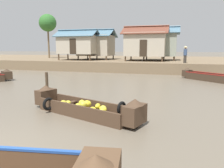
{
  "coord_description": "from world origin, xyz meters",
  "views": [
    {
      "loc": [
        4.36,
        -3.16,
        2.52
      ],
      "look_at": [
        1.46,
        6.62,
        0.84
      ],
      "focal_mm": 34.8,
      "sensor_mm": 36.0,
      "label": 1
    }
  ],
  "objects_px": {
    "fishing_skiff_distant": "(212,77)",
    "vendor_person": "(185,54)",
    "stilt_house_mid_left": "(96,45)",
    "stilt_house_mid_right": "(146,44)",
    "stilt_house_left": "(78,44)",
    "stilt_house_right": "(160,44)",
    "palm_tree_near": "(48,23)",
    "mooring_post": "(47,86)",
    "banana_boat": "(84,107)"
  },
  "relations": [
    {
      "from": "banana_boat",
      "to": "stilt_house_right",
      "type": "bearing_deg",
      "value": 86.22
    },
    {
      "from": "stilt_house_mid_right",
      "to": "stilt_house_right",
      "type": "xyz_separation_m",
      "value": [
        1.48,
        1.77,
        0.06
      ]
    },
    {
      "from": "stilt_house_left",
      "to": "mooring_post",
      "type": "xyz_separation_m",
      "value": [
        5.56,
        -15.4,
        -2.35
      ]
    },
    {
      "from": "stilt_house_mid_left",
      "to": "banana_boat",
      "type": "bearing_deg",
      "value": -70.77
    },
    {
      "from": "stilt_house_right",
      "to": "vendor_person",
      "type": "relative_size",
      "value": 2.74
    },
    {
      "from": "banana_boat",
      "to": "vendor_person",
      "type": "relative_size",
      "value": 2.98
    },
    {
      "from": "stilt_house_mid_right",
      "to": "vendor_person",
      "type": "relative_size",
      "value": 3.09
    },
    {
      "from": "fishing_skiff_distant",
      "to": "palm_tree_near",
      "type": "height_order",
      "value": "palm_tree_near"
    },
    {
      "from": "palm_tree_near",
      "to": "mooring_post",
      "type": "relative_size",
      "value": 4.69
    },
    {
      "from": "stilt_house_right",
      "to": "palm_tree_near",
      "type": "relative_size",
      "value": 0.71
    },
    {
      "from": "stilt_house_mid_left",
      "to": "palm_tree_near",
      "type": "height_order",
      "value": "palm_tree_near"
    },
    {
      "from": "fishing_skiff_distant",
      "to": "stilt_house_left",
      "type": "height_order",
      "value": "stilt_house_left"
    },
    {
      "from": "vendor_person",
      "to": "mooring_post",
      "type": "height_order",
      "value": "vendor_person"
    },
    {
      "from": "banana_boat",
      "to": "fishing_skiff_distant",
      "type": "distance_m",
      "value": 12.37
    },
    {
      "from": "stilt_house_left",
      "to": "fishing_skiff_distant",
      "type": "bearing_deg",
      "value": -24.16
    },
    {
      "from": "stilt_house_left",
      "to": "stilt_house_right",
      "type": "xyz_separation_m",
      "value": [
        9.64,
        2.55,
        0.05
      ]
    },
    {
      "from": "banana_boat",
      "to": "stilt_house_mid_right",
      "type": "bearing_deg",
      "value": 90.54
    },
    {
      "from": "stilt_house_left",
      "to": "stilt_house_mid_left",
      "type": "relative_size",
      "value": 1.06
    },
    {
      "from": "stilt_house_left",
      "to": "stilt_house_mid_right",
      "type": "bearing_deg",
      "value": 5.4
    },
    {
      "from": "stilt_house_mid_right",
      "to": "stilt_house_left",
      "type": "bearing_deg",
      "value": -174.6
    },
    {
      "from": "fishing_skiff_distant",
      "to": "mooring_post",
      "type": "relative_size",
      "value": 3.22
    },
    {
      "from": "vendor_person",
      "to": "palm_tree_near",
      "type": "bearing_deg",
      "value": 161.94
    },
    {
      "from": "stilt_house_mid_left",
      "to": "palm_tree_near",
      "type": "bearing_deg",
      "value": 166.68
    },
    {
      "from": "fishing_skiff_distant",
      "to": "vendor_person",
      "type": "distance_m",
      "value": 5.08
    },
    {
      "from": "fishing_skiff_distant",
      "to": "vendor_person",
      "type": "xyz_separation_m",
      "value": [
        -1.88,
        4.4,
        1.72
      ]
    },
    {
      "from": "stilt_house_mid_left",
      "to": "mooring_post",
      "type": "bearing_deg",
      "value": -77.15
    },
    {
      "from": "fishing_skiff_distant",
      "to": "vendor_person",
      "type": "bearing_deg",
      "value": 113.16
    },
    {
      "from": "fishing_skiff_distant",
      "to": "mooring_post",
      "type": "xyz_separation_m",
      "value": [
        -8.78,
        -8.97,
        0.37
      ]
    },
    {
      "from": "banana_boat",
      "to": "stilt_house_mid_left",
      "type": "height_order",
      "value": "stilt_house_mid_left"
    },
    {
      "from": "fishing_skiff_distant",
      "to": "vendor_person",
      "type": "height_order",
      "value": "vendor_person"
    },
    {
      "from": "vendor_person",
      "to": "mooring_post",
      "type": "xyz_separation_m",
      "value": [
        -6.89,
        -13.37,
        -1.34
      ]
    },
    {
      "from": "banana_boat",
      "to": "stilt_house_right",
      "type": "relative_size",
      "value": 1.09
    },
    {
      "from": "palm_tree_near",
      "to": "vendor_person",
      "type": "bearing_deg",
      "value": -18.06
    },
    {
      "from": "stilt_house_mid_right",
      "to": "stilt_house_right",
      "type": "distance_m",
      "value": 2.31
    },
    {
      "from": "vendor_person",
      "to": "stilt_house_left",
      "type": "bearing_deg",
      "value": 170.74
    },
    {
      "from": "stilt_house_left",
      "to": "mooring_post",
      "type": "height_order",
      "value": "stilt_house_left"
    },
    {
      "from": "banana_boat",
      "to": "stilt_house_mid_right",
      "type": "height_order",
      "value": "stilt_house_mid_right"
    },
    {
      "from": "stilt_house_left",
      "to": "stilt_house_right",
      "type": "bearing_deg",
      "value": 14.79
    },
    {
      "from": "fishing_skiff_distant",
      "to": "palm_tree_near",
      "type": "relative_size",
      "value": 0.69
    },
    {
      "from": "fishing_skiff_distant",
      "to": "stilt_house_mid_right",
      "type": "relative_size",
      "value": 0.86
    },
    {
      "from": "palm_tree_near",
      "to": "fishing_skiff_distant",
      "type": "bearing_deg",
      "value": -26.82
    },
    {
      "from": "stilt_house_mid_right",
      "to": "palm_tree_near",
      "type": "bearing_deg",
      "value": 166.92
    },
    {
      "from": "stilt_house_mid_left",
      "to": "stilt_house_left",
      "type": "bearing_deg",
      "value": -123.78
    },
    {
      "from": "stilt_house_right",
      "to": "palm_tree_near",
      "type": "bearing_deg",
      "value": 174.1
    },
    {
      "from": "fishing_skiff_distant",
      "to": "stilt_house_mid_left",
      "type": "distance_m",
      "value": 15.71
    },
    {
      "from": "stilt_house_left",
      "to": "vendor_person",
      "type": "bearing_deg",
      "value": -9.26
    },
    {
      "from": "fishing_skiff_distant",
      "to": "stilt_house_right",
      "type": "height_order",
      "value": "stilt_house_right"
    },
    {
      "from": "banana_boat",
      "to": "mooring_post",
      "type": "relative_size",
      "value": 3.63
    },
    {
      "from": "mooring_post",
      "to": "palm_tree_near",
      "type": "bearing_deg",
      "value": 122.13
    },
    {
      "from": "vendor_person",
      "to": "stilt_house_right",
      "type": "bearing_deg",
      "value": 121.54
    }
  ]
}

